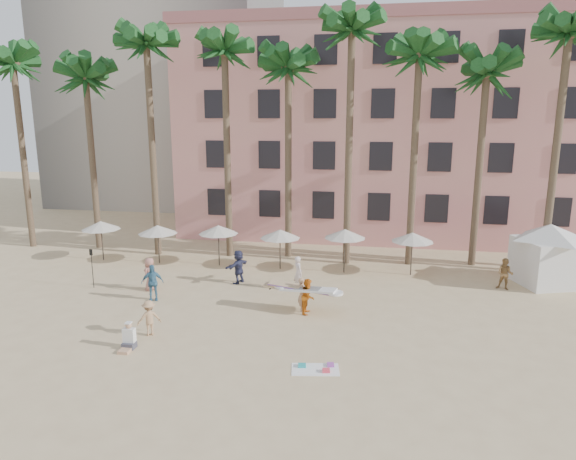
# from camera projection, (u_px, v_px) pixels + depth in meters

# --- Properties ---
(ground) EXTENTS (120.00, 120.00, 0.00)m
(ground) POSITION_uv_depth(u_px,v_px,m) (246.00, 362.00, 20.03)
(ground) COLOR #D1B789
(ground) RESTS_ON ground
(pink_hotel) EXTENTS (35.00, 14.00, 16.00)m
(pink_hotel) POSITION_uv_depth(u_px,v_px,m) (406.00, 133.00, 42.10)
(pink_hotel) COLOR #E19789
(pink_hotel) RESTS_ON ground
(palm_row) EXTENTS (44.40, 5.40, 16.30)m
(palm_row) POSITION_uv_depth(u_px,v_px,m) (311.00, 56.00, 31.51)
(palm_row) COLOR brown
(palm_row) RESTS_ON ground
(umbrella_row) EXTENTS (22.50, 2.70, 2.73)m
(umbrella_row) POSITION_uv_depth(u_px,v_px,m) (249.00, 231.00, 32.03)
(umbrella_row) COLOR #332B23
(umbrella_row) RESTS_ON ground
(cabana) EXTENTS (5.67, 5.67, 3.50)m
(cabana) POSITION_uv_depth(u_px,v_px,m) (548.00, 249.00, 28.87)
(cabana) COLOR silver
(cabana) RESTS_ON ground
(beach_towel) EXTENTS (1.93, 1.26, 0.14)m
(beach_towel) POSITION_uv_depth(u_px,v_px,m) (317.00, 368.00, 19.48)
(beach_towel) COLOR white
(beach_towel) RESTS_ON ground
(carrier_yellow) EXTENTS (3.33, 1.04, 1.70)m
(carrier_yellow) POSITION_uv_depth(u_px,v_px,m) (302.00, 292.00, 25.11)
(carrier_yellow) COLOR tan
(carrier_yellow) RESTS_ON ground
(carrier_white) EXTENTS (2.85, 1.33, 1.74)m
(carrier_white) POSITION_uv_depth(u_px,v_px,m) (308.00, 295.00, 24.81)
(carrier_white) COLOR orange
(carrier_white) RESTS_ON ground
(beachgoers) EXTENTS (20.17, 9.99, 1.93)m
(beachgoers) POSITION_uv_depth(u_px,v_px,m) (250.00, 278.00, 27.41)
(beachgoers) COLOR tan
(beachgoers) RESTS_ON ground
(paddle) EXTENTS (0.18, 0.04, 2.23)m
(paddle) POSITION_uv_depth(u_px,v_px,m) (92.00, 263.00, 28.38)
(paddle) COLOR black
(paddle) RESTS_ON ground
(seated_man) EXTENTS (0.49, 0.86, 1.12)m
(seated_man) POSITION_uv_depth(u_px,v_px,m) (129.00, 340.00, 21.14)
(seated_man) COLOR #3F3F4C
(seated_man) RESTS_ON ground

